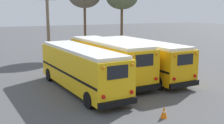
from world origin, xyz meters
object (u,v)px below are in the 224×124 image
Objects in this scene: utility_pole at (48,26)px; traffic_cone at (164,112)px; school_bus_0 at (81,67)px; school_bus_1 at (108,59)px; school_bus_2 at (142,57)px.

utility_pole reaches higher than traffic_cone.
school_bus_0 is 3.43m from school_bus_1.
school_bus_1 is 2.97m from school_bus_2.
school_bus_1 reaches higher than school_bus_0.
school_bus_2 is at bearing 14.44° from school_bus_0.
school_bus_0 is 6.11m from school_bus_2.
utility_pole is (-2.30, 9.47, 2.14)m from school_bus_1.
school_bus_0 is 16.64× the size of traffic_cone.
school_bus_0 is 0.98× the size of school_bus_2.
school_bus_2 is (2.96, -0.22, -0.06)m from school_bus_1.
school_bus_0 is at bearing 106.87° from traffic_cone.
utility_pole is at bearing 118.49° from school_bus_2.
school_bus_2 is (5.91, 1.52, 0.01)m from school_bus_0.
utility_pole is 18.30m from traffic_cone.
school_bus_1 reaches higher than traffic_cone.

